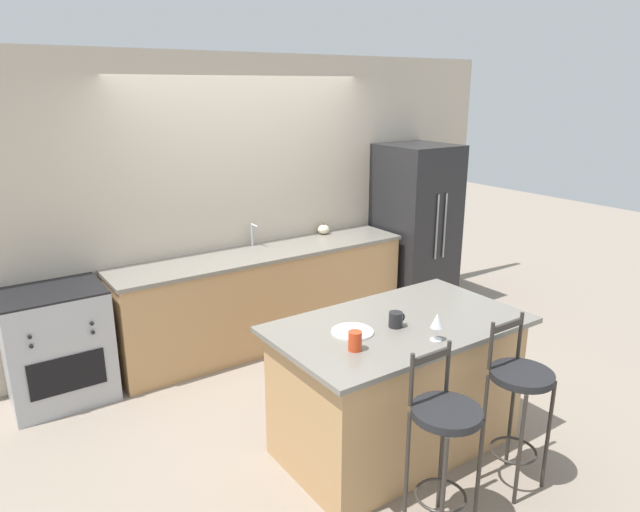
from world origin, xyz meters
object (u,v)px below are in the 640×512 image
(bar_stool_near, at_px, (444,433))
(wine_glass, at_px, (437,321))
(tumbler_cup, at_px, (355,341))
(coffee_mug, at_px, (396,319))
(dinner_plate, at_px, (352,331))
(refrigerator, at_px, (415,228))
(oven_range, at_px, (58,345))
(bar_stool_far, at_px, (518,394))
(pumpkin_decoration, at_px, (323,229))

(bar_stool_near, distance_m, wine_glass, 0.68)
(wine_glass, height_order, tumbler_cup, wine_glass)
(coffee_mug, bearing_deg, wine_glass, -76.61)
(dinner_plate, bearing_deg, coffee_mug, -16.29)
(refrigerator, bearing_deg, dinner_plate, -140.99)
(refrigerator, height_order, tumbler_cup, refrigerator)
(wine_glass, bearing_deg, oven_range, 127.74)
(bar_stool_far, distance_m, coffee_mug, 0.86)
(dinner_plate, xyz_separation_m, tumbler_cup, (-0.14, -0.20, 0.05))
(bar_stool_near, bearing_deg, tumbler_cup, 104.96)
(bar_stool_near, bearing_deg, bar_stool_far, 2.79)
(refrigerator, bearing_deg, bar_stool_far, -121.48)
(bar_stool_far, height_order, dinner_plate, bar_stool_far)
(bar_stool_far, height_order, coffee_mug, bar_stool_far)
(bar_stool_near, relative_size, coffee_mug, 8.79)
(oven_range, xyz_separation_m, coffee_mug, (1.71, -2.01, 0.52))
(dinner_plate, bearing_deg, refrigerator, 39.01)
(dinner_plate, xyz_separation_m, coffee_mug, (0.29, -0.08, 0.04))
(refrigerator, bearing_deg, coffee_mug, -135.93)
(oven_range, bearing_deg, coffee_mug, -49.60)
(dinner_plate, relative_size, pumpkin_decoration, 2.16)
(refrigerator, xyz_separation_m, tumbler_cup, (-2.42, -2.06, 0.08))
(bar_stool_near, bearing_deg, coffee_mug, 69.23)
(wine_glass, bearing_deg, bar_stool_near, -128.93)
(tumbler_cup, xyz_separation_m, pumpkin_decoration, (1.39, 2.33, -0.01))
(bar_stool_far, height_order, wine_glass, wine_glass)
(coffee_mug, height_order, tumbler_cup, tumbler_cup)
(oven_range, bearing_deg, wine_glass, -52.26)
(bar_stool_far, distance_m, tumbler_cup, 1.06)
(oven_range, height_order, coffee_mug, coffee_mug)
(dinner_plate, relative_size, wine_glass, 1.53)
(bar_stool_near, distance_m, dinner_plate, 0.85)
(oven_range, relative_size, coffee_mug, 7.46)
(oven_range, relative_size, dinner_plate, 3.43)
(wine_glass, distance_m, pumpkin_decoration, 2.66)
(coffee_mug, distance_m, pumpkin_decoration, 2.42)
(oven_range, xyz_separation_m, wine_glass, (1.78, -2.30, 0.59))
(bar_stool_far, bearing_deg, pumpkin_decoration, 78.92)
(refrigerator, height_order, dinner_plate, refrigerator)
(bar_stool_far, bearing_deg, refrigerator, 58.52)
(tumbler_cup, bearing_deg, bar_stool_near, -75.04)
(dinner_plate, relative_size, tumbler_cup, 2.28)
(oven_range, bearing_deg, tumbler_cup, -58.86)
(refrigerator, relative_size, pumpkin_decoration, 14.65)
(oven_range, relative_size, pumpkin_decoration, 7.43)
(oven_range, relative_size, bar_stool_near, 0.85)
(coffee_mug, xyz_separation_m, tumbler_cup, (-0.42, -0.12, 0.01))
(refrigerator, relative_size, bar_stool_near, 1.67)
(bar_stool_near, distance_m, pumpkin_decoration, 3.19)
(dinner_plate, xyz_separation_m, pumpkin_decoration, (1.25, 2.13, 0.04))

